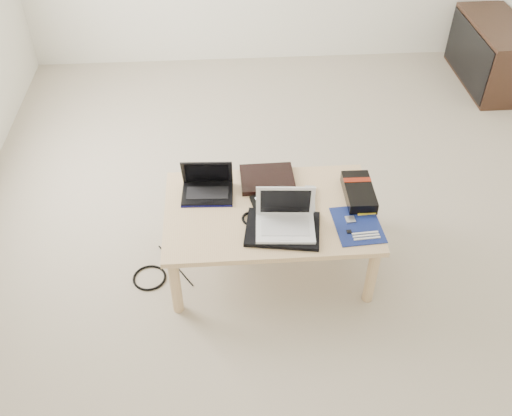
{
  "coord_description": "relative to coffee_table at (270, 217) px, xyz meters",
  "views": [
    {
      "loc": [
        -0.42,
        -2.66,
        2.39
      ],
      "look_at": [
        -0.27,
        -0.47,
        0.42
      ],
      "focal_mm": 40.0,
      "sensor_mm": 36.0,
      "label": 1
    }
  ],
  "objects": [
    {
      "name": "neoprene_sleeve",
      "position": [
        0.05,
        -0.16,
        0.06
      ],
      "size": [
        0.41,
        0.32,
        0.02
      ],
      "primitive_type": "cube",
      "rotation": [
        0.0,
        0.0,
        -0.16
      ],
      "color": "black",
      "rests_on": "coffee_table"
    },
    {
      "name": "white_laptop",
      "position": [
        0.06,
        -0.15,
        0.11
      ],
      "size": [
        0.3,
        0.23,
        0.21
      ],
      "color": "white",
      "rests_on": "neoprene_sleeve"
    },
    {
      "name": "coffee_table",
      "position": [
        0.0,
        0.0,
        0.0
      ],
      "size": [
        1.1,
        0.7,
        0.4
      ],
      "color": "#D3B17F",
      "rests_on": "ground"
    },
    {
      "name": "remote",
      "position": [
        0.21,
        0.04,
        0.06
      ],
      "size": [
        0.09,
        0.24,
        0.02
      ],
      "color": "#B2B2B7",
      "rests_on": "coffee_table"
    },
    {
      "name": "tablet",
      "position": [
        0.05,
        0.02,
        0.06
      ],
      "size": [
        0.31,
        0.26,
        0.01
      ],
      "color": "black",
      "rests_on": "coffee_table"
    },
    {
      "name": "cable_coil",
      "position": [
        -0.1,
        -0.07,
        0.05
      ],
      "size": [
        0.14,
        0.14,
        0.01
      ],
      "primitive_type": "torus",
      "rotation": [
        0.0,
        0.0,
        -0.35
      ],
      "color": "black",
      "rests_on": "coffee_table"
    },
    {
      "name": "book",
      "position": [
        0.01,
        0.24,
        0.06
      ],
      "size": [
        0.3,
        0.25,
        0.03
      ],
      "color": "black",
      "rests_on": "coffee_table"
    },
    {
      "name": "motherboard",
      "position": [
        0.43,
        -0.15,
        0.05
      ],
      "size": [
        0.25,
        0.3,
        0.01
      ],
      "color": "#0C1B51",
      "rests_on": "coffee_table"
    },
    {
      "name": "netbook",
      "position": [
        -0.32,
        0.16,
        0.09
      ],
      "size": [
        0.28,
        0.21,
        0.19
      ],
      "color": "black",
      "rests_on": "coffee_table"
    },
    {
      "name": "floor_cable_trail",
      "position": [
        -0.53,
        0.01,
        -0.35
      ],
      "size": [
        0.21,
        0.32,
        0.01
      ],
      "primitive_type": "cylinder",
      "rotation": [
        1.57,
        0.0,
        0.57
      ],
      "color": "black",
      "rests_on": "ground"
    },
    {
      "name": "ground",
      "position": [
        0.19,
        0.47,
        -0.35
      ],
      "size": [
        4.0,
        4.0,
        0.0
      ],
      "primitive_type": "plane",
      "color": "beige",
      "rests_on": "ground"
    },
    {
      "name": "media_cabinet",
      "position": [
        1.97,
        1.92,
        -0.1
      ],
      "size": [
        0.41,
        0.9,
        0.5
      ],
      "color": "#3D2419",
      "rests_on": "ground"
    },
    {
      "name": "floor_cable_coil",
      "position": [
        -0.67,
        -0.08,
        -0.35
      ],
      "size": [
        0.21,
        0.21,
        0.01
      ],
      "primitive_type": "torus",
      "rotation": [
        0.0,
        0.0,
        0.13
      ],
      "color": "black",
      "rests_on": "ground"
    },
    {
      "name": "gpu_box",
      "position": [
        0.48,
        0.07,
        0.08
      ],
      "size": [
        0.15,
        0.3,
        0.07
      ],
      "color": "black",
      "rests_on": "coffee_table"
    }
  ]
}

